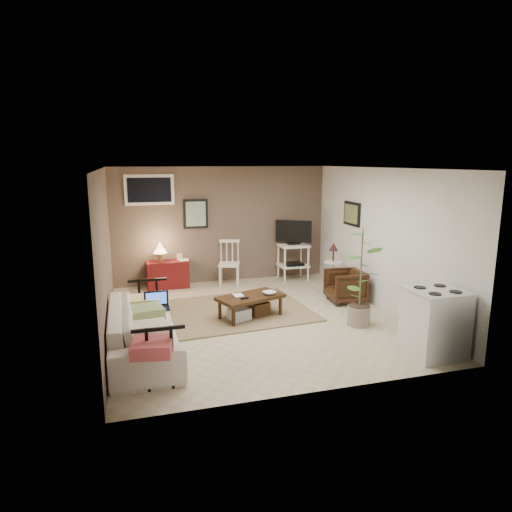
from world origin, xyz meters
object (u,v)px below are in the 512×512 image
object	(u,v)px
coffee_table	(250,305)
stove	(435,323)
side_table	(333,261)
potted_plant	(361,274)
red_console	(167,272)
spindle_chair	(229,264)
sofa	(143,322)
armchair	(345,284)
tv_stand	(293,249)

from	to	relation	value
coffee_table	stove	xyz separation A→B (m)	(1.93, -2.06, 0.22)
side_table	stove	size ratio (longest dim) A/B	1.05
side_table	potted_plant	size ratio (longest dim) A/B	0.61
red_console	spindle_chair	xyz separation A→B (m)	(1.25, -0.12, 0.10)
sofa	side_table	size ratio (longest dim) A/B	2.33
side_table	stove	distance (m)	3.23
stove	potted_plant	bearing A→B (deg)	106.75
red_console	armchair	world-z (taller)	red_console
coffee_table	armchair	distance (m)	1.94
red_console	spindle_chair	world-z (taller)	red_console
sofa	armchair	world-z (taller)	sofa
sofa	side_table	distance (m)	4.30
potted_plant	stove	bearing A→B (deg)	-73.25
armchair	tv_stand	bearing A→B (deg)	-163.94
tv_stand	stove	size ratio (longest dim) A/B	1.42
spindle_chair	armchair	world-z (taller)	spindle_chair
sofa	side_table	world-z (taller)	side_table
sofa	red_console	bearing A→B (deg)	-10.97
coffee_table	red_console	bearing A→B (deg)	116.64
side_table	stove	world-z (taller)	side_table
sofa	red_console	size ratio (longest dim) A/B	2.32
coffee_table	spindle_chair	distance (m)	2.11
coffee_table	spindle_chair	xyz separation A→B (m)	(0.14, 2.10, 0.21)
red_console	potted_plant	xyz separation A→B (m)	(2.65, -2.99, 0.49)
sofa	potted_plant	distance (m)	3.29
potted_plant	sofa	bearing A→B (deg)	-177.29
tv_stand	potted_plant	world-z (taller)	potted_plant
sofa	potted_plant	xyz separation A→B (m)	(3.26, 0.15, 0.39)
coffee_table	side_table	size ratio (longest dim) A/B	1.25
coffee_table	spindle_chair	size ratio (longest dim) A/B	1.29
potted_plant	coffee_table	bearing A→B (deg)	153.24
spindle_chair	potted_plant	world-z (taller)	potted_plant
coffee_table	red_console	size ratio (longest dim) A/B	1.24
coffee_table	red_console	xyz separation A→B (m)	(-1.11, 2.22, 0.11)
tv_stand	side_table	xyz separation A→B (m)	(0.47, -0.94, -0.09)
coffee_table	spindle_chair	world-z (taller)	spindle_chair
spindle_chair	stove	bearing A→B (deg)	-66.69
sofa	stove	distance (m)	3.82
coffee_table	sofa	distance (m)	1.97
sofa	tv_stand	world-z (taller)	tv_stand
armchair	potted_plant	size ratio (longest dim) A/B	0.41
spindle_chair	tv_stand	bearing A→B (deg)	0.87
side_table	sofa	bearing A→B (deg)	-150.66
armchair	potted_plant	world-z (taller)	potted_plant
spindle_chair	armchair	bearing A→B (deg)	-44.20
sofa	coffee_table	bearing A→B (deg)	-61.58
spindle_chair	side_table	world-z (taller)	side_table
sofa	armchair	size ratio (longest dim) A/B	3.44
red_console	stove	bearing A→B (deg)	-54.59
red_console	spindle_chair	size ratio (longest dim) A/B	1.04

